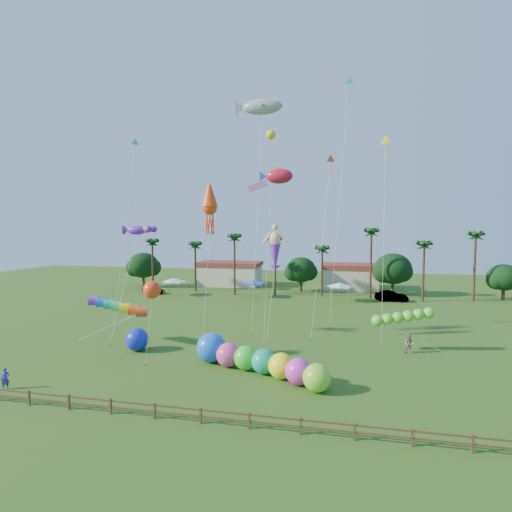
% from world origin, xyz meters
% --- Properties ---
extents(ground, '(160.00, 160.00, 0.00)m').
position_xyz_m(ground, '(0.00, 0.00, 0.00)').
color(ground, '#285116').
rests_on(ground, ground).
extents(tree_line, '(69.46, 8.91, 11.00)m').
position_xyz_m(tree_line, '(3.57, 44.00, 4.28)').
color(tree_line, '#3A2819').
rests_on(tree_line, ground).
extents(buildings_row, '(35.00, 7.00, 4.00)m').
position_xyz_m(buildings_row, '(-3.09, 50.00, 2.00)').
color(buildings_row, beige).
rests_on(buildings_row, ground).
extents(tent_row, '(31.00, 4.00, 0.60)m').
position_xyz_m(tent_row, '(-6.00, 36.33, 2.75)').
color(tent_row, white).
rests_on(tent_row, ground).
extents(fence, '(36.12, 0.12, 1.00)m').
position_xyz_m(fence, '(0.00, -6.00, 0.61)').
color(fence, brown).
rests_on(fence, ground).
extents(car_a, '(4.62, 2.91, 1.47)m').
position_xyz_m(car_a, '(-24.51, 37.15, 0.73)').
color(car_a, '#4C4C54').
rests_on(car_a, ground).
extents(car_b, '(5.11, 1.96, 1.66)m').
position_xyz_m(car_b, '(16.13, 38.07, 0.83)').
color(car_b, '#4C4C54').
rests_on(car_b, ground).
extents(spectator_a, '(0.70, 0.64, 1.60)m').
position_xyz_m(spectator_a, '(-15.69, -4.12, 0.80)').
color(spectator_a, '#3831AD').
rests_on(spectator_a, ground).
extents(spectator_b, '(1.05, 0.92, 1.84)m').
position_xyz_m(spectator_b, '(14.51, 10.82, 0.92)').
color(spectator_b, gray).
rests_on(spectator_b, ground).
extents(caterpillar_inflatable, '(12.15, 7.22, 2.60)m').
position_xyz_m(caterpillar_inflatable, '(1.36, 2.88, 1.09)').
color(caterpillar_inflatable, '#FB4299').
rests_on(caterpillar_inflatable, ground).
extents(blue_ball, '(2.20, 2.20, 2.20)m').
position_xyz_m(blue_ball, '(-10.83, 6.25, 1.10)').
color(blue_ball, '#172BD4').
rests_on(blue_ball, ground).
extents(rainbow_tube, '(9.74, 2.45, 4.08)m').
position_xyz_m(rainbow_tube, '(-12.45, 7.02, 3.59)').
color(rainbow_tube, '#F6481B').
rests_on(rainbow_tube, ground).
extents(green_worm, '(9.41, 1.34, 3.60)m').
position_xyz_m(green_worm, '(11.57, 10.83, 2.96)').
color(green_worm, '#5FDB30').
rests_on(green_worm, ground).
extents(orange_ball_kite, '(1.83, 2.56, 7.08)m').
position_xyz_m(orange_ball_kite, '(-8.13, 4.16, 6.29)').
color(orange_ball_kite, '#FF3E14').
rests_on(orange_ball_kite, ground).
extents(merman_kite, '(1.98, 5.48, 11.72)m').
position_xyz_m(merman_kite, '(1.47, 12.50, 9.47)').
color(merman_kite, '#F5BD8B').
rests_on(merman_kite, ground).
extents(fish_kite, '(4.48, 5.47, 18.28)m').
position_xyz_m(fish_kite, '(1.45, 15.36, 17.35)').
color(fish_kite, red).
rests_on(fish_kite, ground).
extents(shark_kite, '(6.57, 6.94, 27.11)m').
position_xyz_m(shark_kite, '(-1.18, 19.19, 25.97)').
color(shark_kite, '#959CA2').
rests_on(shark_kite, ground).
extents(squid_kite, '(2.14, 4.63, 16.32)m').
position_xyz_m(squid_kite, '(-5.36, 11.96, 13.85)').
color(squid_kite, '#F84414').
rests_on(squid_kite, ground).
extents(lobster_kite, '(3.74, 4.60, 12.21)m').
position_xyz_m(lobster_kite, '(-12.96, 10.46, 11.50)').
color(lobster_kite, purple).
rests_on(lobster_kite, ground).
extents(delta_kite_red, '(2.31, 3.93, 19.73)m').
position_xyz_m(delta_kite_red, '(6.85, 16.51, 18.74)').
color(delta_kite_red, '#F14A1A').
rests_on(delta_kite_red, ground).
extents(delta_kite_yellow, '(1.26, 3.91, 21.51)m').
position_xyz_m(delta_kite_yellow, '(12.56, 16.57, 20.52)').
color(delta_kite_yellow, yellow).
rests_on(delta_kite_yellow, ground).
extents(delta_kite_green, '(1.97, 3.99, 22.77)m').
position_xyz_m(delta_kite_green, '(-16.97, 17.74, 21.57)').
color(delta_kite_green, '#38F26B').
rests_on(delta_kite_green, ground).
extents(delta_kite_blue, '(2.52, 3.36, 29.77)m').
position_xyz_m(delta_kite_blue, '(8.70, 21.57, 28.58)').
color(delta_kite_blue, '#1B8CFA').
rests_on(delta_kite_blue, ground).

